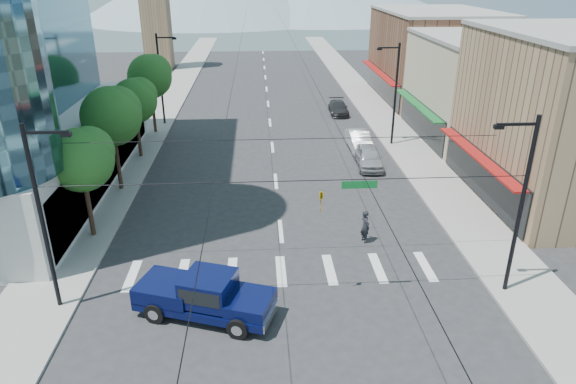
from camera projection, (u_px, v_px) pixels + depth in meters
name	position (u px, v px, depth m)	size (l,w,h in m)	color
ground	(286.00, 287.00, 25.84)	(160.00, 160.00, 0.00)	#28282B
sidewalk_left	(168.00, 101.00, 61.72)	(4.00, 120.00, 0.15)	gray
sidewalk_right	(365.00, 98.00, 63.03)	(4.00, 120.00, 0.15)	gray
shop_mid	(489.00, 90.00, 47.07)	(12.00, 14.00, 9.00)	tan
shop_far	(434.00, 56.00, 61.50)	(12.00, 18.00, 10.00)	brown
tree_near	(84.00, 157.00, 28.80)	(3.65, 3.64, 6.71)	black
tree_midnear	(113.00, 114.00, 34.96)	(4.09, 4.09, 7.52)	black
tree_midfar	(136.00, 99.00, 41.60)	(3.65, 3.64, 6.71)	black
tree_far	(151.00, 75.00, 47.76)	(4.09, 4.09, 7.52)	black
signal_rig	(292.00, 213.00, 23.07)	(21.80, 0.20, 9.00)	black
lamp_pole_nw	(161.00, 76.00, 50.69)	(2.00, 0.25, 9.00)	black
lamp_pole_ne	(394.00, 91.00, 44.55)	(2.00, 0.25, 9.00)	black
pickup_truck	(204.00, 294.00, 23.33)	(6.77, 4.21, 2.17)	#080E3B
pedestrian	(365.00, 226.00, 29.76)	(0.73, 0.48, 2.01)	black
parked_car_near	(369.00, 157.00, 41.16)	(1.94, 4.81, 1.64)	#A9A9AE
parked_car_mid	(359.00, 141.00, 45.04)	(1.73, 4.95, 1.63)	silver
parked_car_far	(338.00, 108.00, 56.16)	(1.93, 4.75, 1.38)	#2A292C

